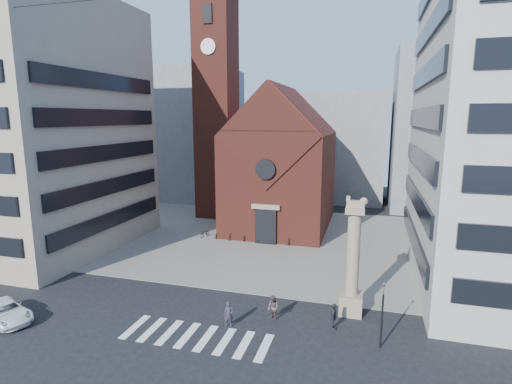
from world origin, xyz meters
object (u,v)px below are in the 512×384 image
Objects in this scene: traffic_light at (382,313)px; white_car at (6,312)px; lion_column at (353,268)px; pedestrian_1 at (273,308)px; scooter_0 at (205,233)px; pedestrian_2 at (334,316)px; pedestrian_0 at (229,314)px.

white_car is at bearing -171.41° from traffic_light.
white_car is (-23.10, -7.79, -2.79)m from lion_column.
traffic_light reaches higher than pedestrian_1.
white_car is 22.84m from scooter_0.
pedestrian_2 is 23.69m from scooter_0.
pedestrian_1 is 1.11× the size of scooter_0.
pedestrian_2 is (4.19, -0.05, 0.00)m from pedestrian_1.
lion_column is at bearing -24.44° from scooter_0.
lion_column is 24.54m from white_car.
pedestrian_2 is (-1.01, -2.55, -2.55)m from lion_column.
white_car is at bearing 172.66° from pedestrian_0.
pedestrian_0 is (-9.87, -0.20, -1.39)m from traffic_light.
traffic_light is at bearing -112.46° from pedestrian_2.
traffic_light is at bearing 25.24° from pedestrian_1.
traffic_light is 2.65× the size of scooter_0.
traffic_light is 3.61m from pedestrian_2.
pedestrian_2 is at bearing 36.29° from pedestrian_1.
traffic_light is 26.90m from scooter_0.
traffic_light reaches higher than white_car.
pedestrian_1 is (-5.20, -2.50, -2.55)m from lion_column.
lion_column is 1.82× the size of white_car.
traffic_light is at bearing -60.64° from white_car.
traffic_light is 0.90× the size of white_car.
pedestrian_0 is 0.99× the size of pedestrian_2.
pedestrian_2 is (-3.00, 1.45, -1.38)m from traffic_light.
pedestrian_1 is (17.91, 5.29, 0.24)m from white_car.
scooter_0 is (-19.56, 18.37, -1.81)m from traffic_light.
pedestrian_1 reaches higher than pedestrian_0.
white_car is 2.64× the size of pedestrian_1.
scooter_0 is (5.53, 22.16, -0.19)m from white_car.
white_car is at bearing -126.52° from pedestrian_1.
pedestrian_0 is 1.00× the size of pedestrian_1.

